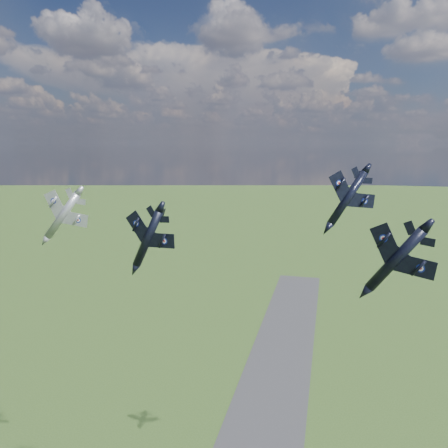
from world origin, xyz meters
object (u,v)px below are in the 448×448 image
(jet_lead_navy, at_px, (148,238))
(jet_left_silver, at_px, (62,216))
(jet_right_navy, at_px, (395,260))
(jet_high_navy, at_px, (348,198))

(jet_lead_navy, relative_size, jet_left_silver, 0.93)
(jet_lead_navy, xyz_separation_m, jet_right_navy, (35.11, -9.10, 1.20))
(jet_lead_navy, distance_m, jet_right_navy, 36.29)
(jet_left_silver, bearing_deg, jet_lead_navy, -34.69)
(jet_high_navy, bearing_deg, jet_left_silver, 168.05)
(jet_lead_navy, relative_size, jet_right_navy, 1.06)
(jet_lead_navy, xyz_separation_m, jet_high_navy, (30.55, 21.65, 4.60))
(jet_right_navy, relative_size, jet_left_silver, 0.88)
(jet_right_navy, bearing_deg, jet_left_silver, 178.25)
(jet_lead_navy, distance_m, jet_left_silver, 25.04)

